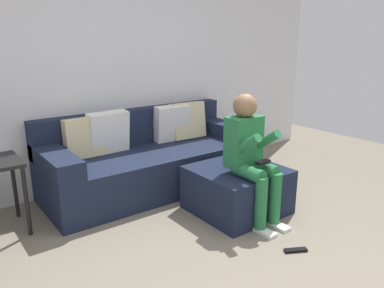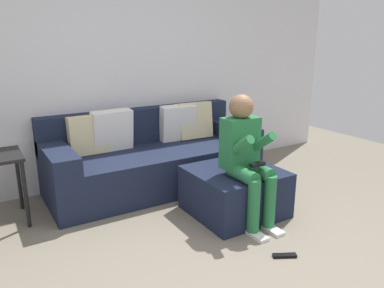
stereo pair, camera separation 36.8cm
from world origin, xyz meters
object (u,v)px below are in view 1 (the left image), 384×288
(remote_near_ottoman, at_px, (296,250))
(ottoman, at_px, (237,189))
(couch_sectional, at_px, (149,159))
(person_seated, at_px, (251,152))

(remote_near_ottoman, bearing_deg, ottoman, 108.28)
(couch_sectional, distance_m, person_seated, 1.32)
(couch_sectional, height_order, remote_near_ottoman, couch_sectional)
(person_seated, distance_m, remote_near_ottoman, 0.92)
(person_seated, xyz_separation_m, remote_near_ottoman, (-0.11, -0.64, -0.65))
(couch_sectional, xyz_separation_m, ottoman, (0.37, -1.04, -0.11))
(couch_sectional, distance_m, remote_near_ottoman, 1.92)
(couch_sectional, xyz_separation_m, remote_near_ottoman, (0.23, -1.88, -0.32))
(remote_near_ottoman, bearing_deg, person_seated, 108.44)
(couch_sectional, height_order, ottoman, couch_sectional)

